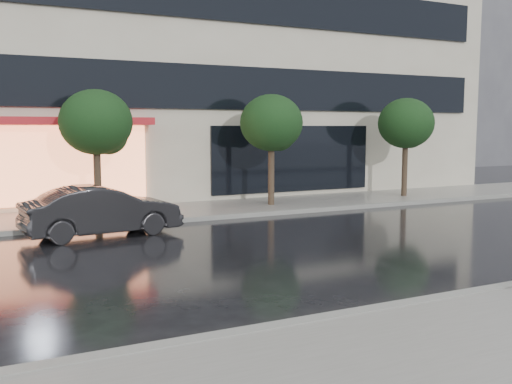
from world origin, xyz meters
TOP-DOWN VIEW (x-y plane):
  - ground at (0.00, 0.00)m, footprint 120.00×120.00m
  - sidewalk_far at (0.00, 10.25)m, footprint 60.00×3.50m
  - curb_near at (0.00, -1.00)m, footprint 60.00×0.25m
  - curb_far at (0.00, 8.50)m, footprint 60.00×0.25m
  - bg_building_right at (26.00, 28.00)m, footprint 12.00×12.00m
  - tree_mid_west at (-2.94, 10.03)m, footprint 2.20×2.20m
  - tree_mid_east at (3.06, 10.03)m, footprint 2.20×2.20m
  - tree_far_east at (9.06, 10.03)m, footprint 2.20×2.20m
  - parked_car at (-3.41, 7.31)m, footprint 4.18×1.89m

SIDE VIEW (x-z plane):
  - ground at x=0.00m, z-range 0.00..0.00m
  - sidewalk_far at x=0.00m, z-range 0.00..0.12m
  - curb_near at x=0.00m, z-range 0.00..0.14m
  - curb_far at x=0.00m, z-range 0.00..0.14m
  - parked_car at x=-3.41m, z-range 0.00..1.33m
  - tree_mid_west at x=-2.94m, z-range 0.93..4.92m
  - tree_mid_east at x=3.06m, z-range 0.93..4.92m
  - tree_far_east at x=9.06m, z-range 0.93..4.92m
  - bg_building_right at x=26.00m, z-range 0.00..16.00m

